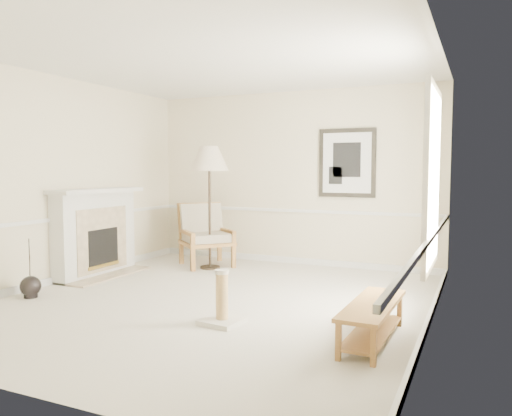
{
  "coord_description": "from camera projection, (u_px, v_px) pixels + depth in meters",
  "views": [
    {
      "loc": [
        2.94,
        -5.18,
        1.6
      ],
      "look_at": [
        0.26,
        0.7,
        1.1
      ],
      "focal_mm": 35.0,
      "sensor_mm": 36.0,
      "label": 1
    }
  ],
  "objects": [
    {
      "name": "floor_vase",
      "position": [
        31.0,
        287.0,
        6.21
      ],
      "size": [
        0.26,
        0.26,
        0.75
      ],
      "rotation": [
        0.0,
        0.0,
        0.32
      ],
      "color": "black",
      "rests_on": "ground"
    },
    {
      "name": "bench",
      "position": [
        372.0,
        316.0,
        4.61
      ],
      "size": [
        0.42,
        1.29,
        0.37
      ],
      "rotation": [
        0.0,
        0.0,
        -0.03
      ],
      "color": "olive",
      "rests_on": "ground"
    },
    {
      "name": "armchair",
      "position": [
        205.0,
        232.0,
        8.34
      ],
      "size": [
        1.13,
        1.13,
        1.03
      ],
      "rotation": [
        0.0,
        0.0,
        0.84
      ],
      "color": "olive",
      "rests_on": "ground"
    },
    {
      "name": "scratching_post",
      "position": [
        222.0,
        307.0,
        5.17
      ],
      "size": [
        0.44,
        0.44,
        0.56
      ],
      "rotation": [
        0.0,
        0.0,
        -0.11
      ],
      "color": "silver",
      "rests_on": "ground"
    },
    {
      "name": "room",
      "position": [
        225.0,
        147.0,
        5.91
      ],
      "size": [
        5.04,
        5.54,
        2.92
      ],
      "color": "beige",
      "rests_on": "ground"
    },
    {
      "name": "fireplace",
      "position": [
        96.0,
        233.0,
        7.5
      ],
      "size": [
        0.64,
        1.64,
        1.31
      ],
      "color": "white",
      "rests_on": "ground"
    },
    {
      "name": "floor_lamp",
      "position": [
        209.0,
        162.0,
        7.92
      ],
      "size": [
        0.74,
        0.74,
        1.96
      ],
      "rotation": [
        0.0,
        0.0,
        -0.22
      ],
      "color": "black",
      "rests_on": "ground"
    },
    {
      "name": "ground",
      "position": [
        212.0,
        301.0,
        6.04
      ],
      "size": [
        5.5,
        5.5,
        0.0
      ],
      "primitive_type": "plane",
      "color": "silver",
      "rests_on": "ground"
    }
  ]
}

